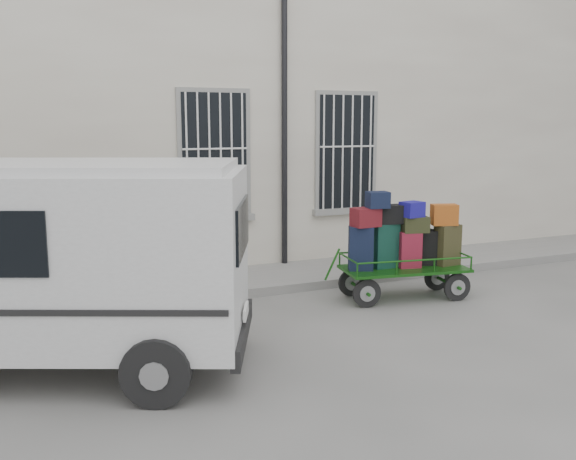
{
  "coord_description": "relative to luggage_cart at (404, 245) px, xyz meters",
  "views": [
    {
      "loc": [
        -3.89,
        -8.15,
        2.83
      ],
      "look_at": [
        0.17,
        1.0,
        1.14
      ],
      "focal_mm": 40.0,
      "sensor_mm": 36.0,
      "label": 1
    }
  ],
  "objects": [
    {
      "name": "ground",
      "position": [
        -1.91,
        -0.34,
        -0.89
      ],
      "size": [
        80.0,
        80.0,
        0.0
      ],
      "primitive_type": "plane",
      "color": "slate",
      "rests_on": "ground"
    },
    {
      "name": "van",
      "position": [
        -5.53,
        -0.85,
        0.49
      ],
      "size": [
        5.11,
        3.74,
        2.4
      ],
      "rotation": [
        0.0,
        0.0,
        -0.42
      ],
      "color": "silver",
      "rests_on": "ground"
    },
    {
      "name": "luggage_cart",
      "position": [
        0.0,
        0.0,
        0.0
      ],
      "size": [
        2.39,
        1.23,
        1.76
      ],
      "rotation": [
        0.0,
        0.0,
        -0.17
      ],
      "color": "black",
      "rests_on": "ground"
    },
    {
      "name": "building",
      "position": [
        -1.91,
        5.16,
        2.11
      ],
      "size": [
        24.0,
        5.15,
        6.0
      ],
      "color": "beige",
      "rests_on": "ground"
    },
    {
      "name": "sidewalk",
      "position": [
        -1.91,
        1.86,
        -0.81
      ],
      "size": [
        24.0,
        1.7,
        0.15
      ],
      "primitive_type": "cube",
      "color": "gray",
      "rests_on": "ground"
    }
  ]
}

